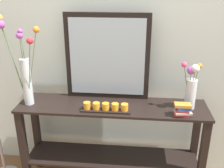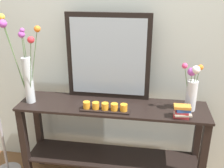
{
  "view_description": "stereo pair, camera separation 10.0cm",
  "coord_description": "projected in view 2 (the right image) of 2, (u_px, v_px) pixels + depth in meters",
  "views": [
    {
      "loc": [
        0.19,
        -1.93,
        1.75
      ],
      "look_at": [
        0.0,
        0.0,
        0.97
      ],
      "focal_mm": 42.0,
      "sensor_mm": 36.0,
      "label": 1
    },
    {
      "loc": [
        0.29,
        -1.91,
        1.75
      ],
      "look_at": [
        0.0,
        0.0,
        0.97
      ],
      "focal_mm": 42.0,
      "sensor_mm": 36.0,
      "label": 2
    }
  ],
  "objects": [
    {
      "name": "console_table",
      "position": [
        112.0,
        135.0,
        2.26
      ],
      "size": [
        1.56,
        0.38,
        0.78
      ],
      "color": "black",
      "rests_on": "ground"
    },
    {
      "name": "mirror_leaning",
      "position": [
        108.0,
        57.0,
        2.17
      ],
      "size": [
        0.7,
        0.03,
        0.73
      ],
      "color": "black",
      "rests_on": "console_table"
    },
    {
      "name": "wall_back",
      "position": [
        117.0,
        29.0,
        2.23
      ],
      "size": [
        6.4,
        0.08,
        2.7
      ],
      "primitive_type": "cube",
      "color": "beige",
      "rests_on": "ground"
    },
    {
      "name": "vase_right",
      "position": [
        192.0,
        89.0,
        2.01
      ],
      "size": [
        0.16,
        0.12,
        0.39
      ],
      "color": "silver",
      "rests_on": "console_table"
    },
    {
      "name": "tall_vase_left",
      "position": [
        26.0,
        68.0,
        2.09
      ],
      "size": [
        0.29,
        0.17,
        0.73
      ],
      "color": "silver",
      "rests_on": "console_table"
    },
    {
      "name": "candle_tray",
      "position": [
        105.0,
        108.0,
        2.05
      ],
      "size": [
        0.39,
        0.09,
        0.07
      ],
      "color": "black",
      "rests_on": "console_table"
    },
    {
      "name": "book_stack",
      "position": [
        182.0,
        111.0,
        1.95
      ],
      "size": [
        0.14,
        0.11,
        0.1
      ],
      "color": "#C63338",
      "rests_on": "console_table"
    }
  ]
}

